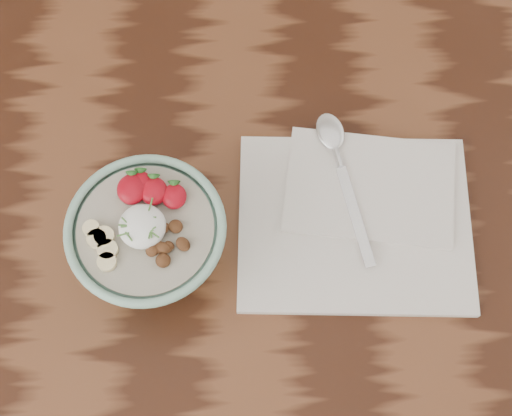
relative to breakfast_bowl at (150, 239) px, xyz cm
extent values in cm
cube|color=black|center=(20.55, -2.78, -7.88)|extent=(160.00, 90.00, 4.00)
cylinder|color=#85B3A0|center=(0.00, -0.06, -5.34)|extent=(7.55, 7.55, 1.08)
torus|color=#85B3A0|center=(0.00, -0.06, 3.47)|extent=(17.17, 17.17, 0.99)
cylinder|color=#B8AF99|center=(0.00, -0.06, 2.93)|extent=(14.56, 14.56, 0.90)
ellipsoid|color=white|center=(-0.15, -0.16, 4.34)|extent=(4.99, 4.99, 2.74)
ellipsoid|color=#A00714|center=(0.95, 3.84, 4.19)|extent=(2.93, 3.22, 1.61)
cone|color=#286623|center=(0.95, 5.16, 4.49)|extent=(1.40, 1.03, 1.52)
ellipsoid|color=#A00714|center=(3.12, 3.20, 4.11)|extent=(2.64, 2.90, 1.45)
cone|color=#286623|center=(3.12, 4.38, 4.41)|extent=(1.40, 1.03, 1.52)
ellipsoid|color=#A00714|center=(-1.37, 4.12, 4.27)|extent=(3.22, 3.54, 1.77)
cone|color=#286623|center=(-1.37, 5.56, 4.57)|extent=(1.40, 1.03, 1.52)
ellipsoid|color=#A00714|center=(-0.49, 4.76, 4.11)|extent=(2.65, 2.92, 1.46)
cone|color=#286623|center=(-0.49, 5.95, 4.41)|extent=(1.40, 1.03, 1.52)
cylinder|color=beige|center=(-3.75, -2.40, 3.78)|extent=(2.18, 2.18, 0.70)
cylinder|color=beige|center=(-5.55, -0.01, 3.78)|extent=(1.81, 1.81, 0.70)
cylinder|color=beige|center=(-3.77, -3.73, 3.78)|extent=(1.99, 1.99, 0.70)
cylinder|color=beige|center=(-4.92, -1.19, 3.78)|extent=(2.09, 2.09, 0.70)
cylinder|color=beige|center=(-4.16, -0.91, 3.78)|extent=(2.15, 2.15, 0.70)
ellipsoid|color=brown|center=(0.84, -2.27, 3.85)|extent=(1.49, 1.42, 1.02)
ellipsoid|color=brown|center=(0.78, -2.72, 3.83)|extent=(1.70, 1.72, 1.00)
ellipsoid|color=brown|center=(1.49, -2.32, 3.86)|extent=(1.96, 1.96, 0.97)
ellipsoid|color=brown|center=(4.05, -2.11, 3.98)|extent=(2.12, 2.17, 1.29)
ellipsoid|color=brown|center=(2.03, -0.23, 3.83)|extent=(1.66, 1.70, 0.75)
ellipsoid|color=brown|center=(2.63, -2.14, 3.78)|extent=(1.43, 1.38, 0.90)
ellipsoid|color=brown|center=(2.02, -3.80, 3.94)|extent=(2.21, 2.20, 1.11)
ellipsoid|color=brown|center=(0.86, -2.46, 4.00)|extent=(1.93, 2.13, 0.91)
ellipsoid|color=brown|center=(2.41, -2.40, 3.77)|extent=(1.55, 1.54, 0.66)
ellipsoid|color=brown|center=(2.06, -2.45, 3.95)|extent=(1.96, 1.74, 1.18)
ellipsoid|color=brown|center=(3.27, -0.11, 3.90)|extent=(2.04, 2.08, 0.99)
cylinder|color=#4A7B34|center=(-1.93, -1.35, 5.38)|extent=(1.25, 0.46, 0.22)
cylinder|color=#4A7B34|center=(0.97, -1.37, 5.38)|extent=(0.19, 0.93, 0.21)
cylinder|color=#4A7B34|center=(-1.67, -0.37, 5.38)|extent=(1.53, 0.34, 0.23)
cylinder|color=#4A7B34|center=(0.78, 0.43, 5.38)|extent=(1.31, 0.25, 0.23)
cylinder|color=#4A7B34|center=(0.58, -1.15, 5.38)|extent=(1.27, 0.53, 0.22)
cylinder|color=#4A7B34|center=(1.40, -1.53, 5.38)|extent=(0.82, 0.71, 0.21)
cylinder|color=#4A7B34|center=(0.71, -1.06, 5.38)|extent=(1.50, 0.96, 0.24)
cylinder|color=#4A7B34|center=(-1.71, -0.50, 5.38)|extent=(0.96, 0.20, 0.21)
cylinder|color=#4A7B34|center=(-0.61, 0.63, 5.38)|extent=(0.97, 0.48, 0.21)
cylinder|color=#4A7B34|center=(0.82, 1.82, 5.38)|extent=(0.57, 1.52, 0.23)
cylinder|color=#4A7B34|center=(0.81, -1.35, 5.38)|extent=(0.39, 1.12, 0.22)
cylinder|color=#4A7B34|center=(-1.33, -1.60, 5.38)|extent=(0.87, 1.08, 0.22)
cylinder|color=#4A7B34|center=(-1.65, 0.00, 5.38)|extent=(1.07, 1.15, 0.23)
cube|color=silver|center=(23.45, 3.03, -5.35)|extent=(28.40, 23.41, 1.05)
cube|color=silver|center=(25.55, 7.24, -4.51)|extent=(21.84, 16.58, 0.63)
cube|color=silver|center=(23.42, 3.42, -4.00)|extent=(3.68, 12.80, 0.39)
cylinder|color=silver|center=(21.85, 11.33, -3.81)|extent=(1.41, 3.43, 0.78)
ellipsoid|color=silver|center=(21.23, 14.47, -3.67)|extent=(4.33, 5.67, 1.06)
camera|label=1|loc=(10.80, -26.04, 73.69)|focal=50.00mm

